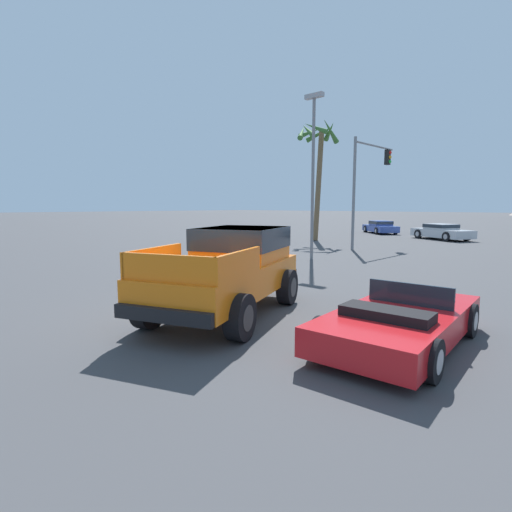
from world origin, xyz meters
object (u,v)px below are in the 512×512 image
object	(u,v)px
parked_car_silver	(441,231)
orange_pickup_truck	(232,265)
parked_car_blue	(380,227)
street_lamp_post	(313,161)
palm_tree_tall	(317,152)
traffic_light_main	(369,173)
red_convertible_car	(400,322)

from	to	relation	value
parked_car_silver	orange_pickup_truck	bearing A→B (deg)	37.02
orange_pickup_truck	parked_car_blue	bearing A→B (deg)	87.66
parked_car_silver	street_lamp_post	world-z (taller)	street_lamp_post
parked_car_blue	street_lamp_post	world-z (taller)	street_lamp_post
parked_car_silver	palm_tree_tall	world-z (taller)	palm_tree_tall
parked_car_silver	street_lamp_post	size ratio (longest dim) A/B	0.66
traffic_light_main	palm_tree_tall	bearing A→B (deg)	67.53
red_convertible_car	traffic_light_main	distance (m)	17.40
parked_car_blue	street_lamp_post	bearing A→B (deg)	-120.55
orange_pickup_truck	red_convertible_car	bearing A→B (deg)	-15.12
traffic_light_main	palm_tree_tall	distance (m)	5.75
parked_car_blue	street_lamp_post	distance (m)	19.68
parked_car_blue	street_lamp_post	size ratio (longest dim) A/B	0.60
red_convertible_car	traffic_light_main	bearing A→B (deg)	115.04
parked_car_blue	palm_tree_tall	size ratio (longest dim) A/B	0.54
parked_car_blue	palm_tree_tall	world-z (taller)	palm_tree_tall
palm_tree_tall	traffic_light_main	bearing A→B (deg)	-22.47
red_convertible_car	palm_tree_tall	world-z (taller)	palm_tree_tall
orange_pickup_truck	street_lamp_post	distance (m)	10.19
orange_pickup_truck	parked_car_blue	distance (m)	28.88
street_lamp_post	palm_tree_tall	world-z (taller)	palm_tree_tall
orange_pickup_truck	traffic_light_main	xyz separation A→B (m)	(-4.52, 15.21, 3.22)
parked_car_silver	street_lamp_post	xyz separation A→B (m)	(-0.67, -15.24, 3.83)
orange_pickup_truck	red_convertible_car	size ratio (longest dim) A/B	1.28
red_convertible_car	traffic_light_main	size ratio (longest dim) A/B	0.68
orange_pickup_truck	parked_car_silver	bearing A→B (deg)	76.14
parked_car_blue	palm_tree_tall	xyz separation A→B (m)	(-0.03, -9.97, 5.57)
red_convertible_car	palm_tree_tall	size ratio (longest dim) A/B	0.51
palm_tree_tall	red_convertible_car	bearing A→B (deg)	-51.61
palm_tree_tall	parked_car_blue	bearing A→B (deg)	89.83
red_convertible_car	street_lamp_post	size ratio (longest dim) A/B	0.57
traffic_light_main	red_convertible_car	bearing A→B (deg)	-150.62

